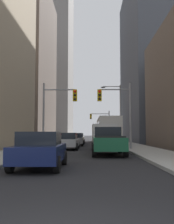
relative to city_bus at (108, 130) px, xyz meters
The scene contains 17 objects.
sidewalk_left 19.74m from the city_bus, 112.01° to the left, with size 3.18×160.00×0.15m, color #9E9E99.
sidewalk_right 18.47m from the city_bus, 82.55° to the left, with size 3.18×160.00×0.15m, color #9E9E99.
city_bus is the anchor object (origin of this frame).
pickup_truck_green 16.74m from the city_bus, 93.23° to the right, with size 2.20×5.41×1.90m.
cargo_van_white 10.29m from the city_bus, 95.52° to the right, with size 2.16×5.24×2.26m.
sedan_navy 24.30m from the city_bus, 99.92° to the right, with size 1.95×4.22×1.52m.
sedan_silver 11.46m from the city_bus, 111.70° to the right, with size 1.95×4.26×1.52m.
sedan_grey 5.13m from the city_bus, 143.16° to the right, with size 1.95×4.24×1.52m.
sedan_beige 4.73m from the city_bus, 151.71° to the left, with size 1.95×4.23×1.52m.
sedan_maroon 11.90m from the city_bus, 94.27° to the left, with size 1.95×4.24×1.52m.
traffic_signal_near_left 12.35m from the city_bus, 114.70° to the right, with size 3.10×0.44×6.00m.
traffic_signal_near_right 11.25m from the city_bus, 89.29° to the right, with size 3.02×0.44×6.00m.
traffic_signal_far_right 19.02m from the city_bus, 90.87° to the left, with size 3.93×0.44×6.00m.
street_lamp_right 3.34m from the city_bus, 58.12° to the right, with size 2.49×0.32×7.50m.
building_left_mid_office 27.26m from the city_bus, 138.88° to the left, with size 15.89×20.75×29.32m, color #66564C.
building_left_far_tower 65.57m from the city_bus, 109.59° to the left, with size 21.95×23.39×55.39m, color gray.
building_right_mid_block 24.44m from the city_bus, 51.23° to the left, with size 16.21×24.88×30.53m, color #4C515B.
Camera 1 is at (0.46, -3.46, 1.44)m, focal length 43.57 mm.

